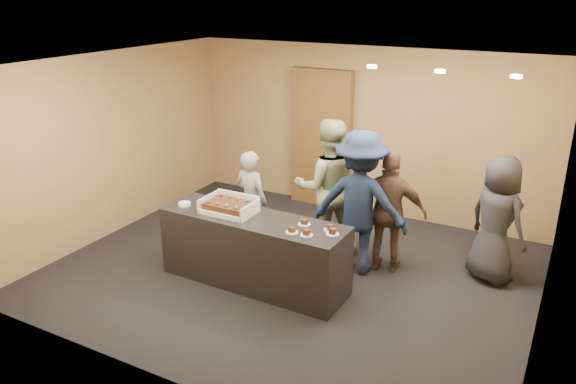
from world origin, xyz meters
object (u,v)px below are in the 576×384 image
Objects in this scene: person_navy_man at (360,203)px; person_brown_extra at (389,212)px; sheet_cake at (229,205)px; serving_counter at (254,251)px; cake_box at (230,208)px; storage_cabinet at (321,139)px; plate_stack at (185,204)px; person_server_grey at (251,201)px; person_sage_man at (328,187)px; person_dark_suit at (497,220)px.

person_brown_extra is at bearing -153.39° from person_navy_man.
person_brown_extra reaches higher than sheet_cake.
serving_counter is 1.26× the size of person_navy_man.
cake_box is 0.34× the size of person_navy_man.
plate_stack is at bearing -100.21° from storage_cabinet.
person_navy_man is (1.37, 0.95, -0.05)m from sheet_cake.
person_server_grey is 0.76× the size of person_sage_man.
person_sage_man is (0.96, 0.45, 0.23)m from person_server_grey.
plate_stack is (-0.99, -0.08, 0.47)m from serving_counter.
storage_cabinet reaches higher than serving_counter.
serving_counter is at bearing 30.49° from person_brown_extra.
sheet_cake is at bearing 59.18° from person_dark_suit.
serving_counter is 15.17× the size of plate_stack.
person_server_grey is at bearing 103.93° from cake_box.
person_server_grey is (0.43, 0.93, -0.19)m from plate_stack.
person_navy_man is (1.37, 0.92, 0.01)m from cake_box.
person_sage_man is at bearing -18.31° from person_brown_extra.
person_navy_man is at bearing -53.11° from storage_cabinet.
serving_counter is at bearing 4.49° from plate_stack.
person_server_grey is 0.88× the size of person_dark_suit.
person_sage_man is 0.70m from person_navy_man.
person_brown_extra is 1.32m from person_dark_suit.
person_dark_suit is (3.61, 1.61, -0.09)m from plate_stack.
plate_stack is 0.10× the size of person_brown_extra.
person_dark_suit is at bearing -24.06° from storage_cabinet.
person_navy_man is (1.02, 0.95, 0.50)m from serving_counter.
person_brown_extra is at bearing 42.01° from serving_counter.
storage_cabinet is 2.89m from cake_box.
storage_cabinet is at bearing -54.34° from person_brown_extra.
person_navy_man is (1.47, -1.96, -0.21)m from storage_cabinet.
storage_cabinet reaches higher than cake_box.
storage_cabinet is 3.55× the size of cake_box.
person_navy_man is at bearing 44.18° from serving_counter.
serving_counter is 3.03m from storage_cabinet.
sheet_cake is 1.67m from person_navy_man.
sheet_cake is 3.50× the size of plate_stack.
person_dark_suit reaches higher than cake_box.
person_brown_extra is at bearing -162.57° from person_server_grey.
person_navy_man reaches higher than sheet_cake.
cake_box is at bearing 89.12° from sheet_cake.
person_brown_extra is at bearing 33.77° from cake_box.
person_server_grey reaches higher than serving_counter.
serving_counter is at bearing -81.15° from storage_cabinet.
cake_box is at bearing 27.48° from person_navy_man.
plate_stack is 1.96m from person_sage_man.
cake_box is 2.05m from person_brown_extra.
person_navy_man reaches higher than plate_stack.
storage_cabinet is 1.40× the size of person_dark_suit.
person_sage_man is 1.16× the size of person_dark_suit.
cake_box is at bearing 111.97° from person_server_grey.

